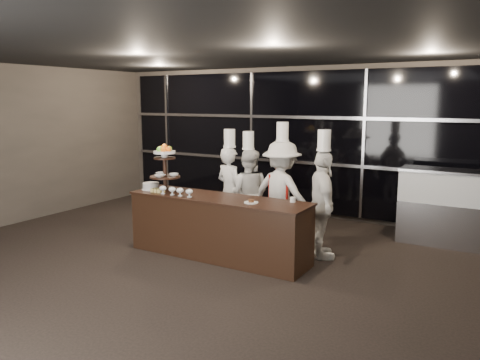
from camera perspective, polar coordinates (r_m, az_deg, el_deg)
The scene contains 14 objects.
room at distance 5.32m, azimuth -13.26°, elevation 0.36°, with size 10.00×10.00×10.00m.
window_wall at distance 9.48m, azimuth 7.87°, elevation 4.59°, with size 8.60×0.10×2.80m.
buffet_counter at distance 7.04m, azimuth -2.66°, elevation -5.71°, with size 2.84×0.74×0.92m.
display_stand at distance 7.45m, azimuth -9.16°, elevation 1.89°, with size 0.48×0.48×0.74m.
compotes at distance 7.10m, azimuth -7.81°, elevation -1.22°, with size 0.61×0.11×0.12m.
layer_cake at distance 7.64m, azimuth -10.80°, elevation -0.74°, with size 0.30×0.30×0.11m.
pastry_squares at distance 7.41m, azimuth -10.00°, elevation -1.25°, with size 0.20×0.13×0.05m.
small_plate at distance 6.54m, azimuth 1.37°, elevation -2.69°, with size 0.20×0.20×0.05m.
chef_cup at distance 6.63m, azimuth 6.46°, elevation -2.39°, with size 0.08×0.08×0.07m, color white.
display_case at distance 8.30m, azimuth 23.42°, elevation -2.58°, with size 1.33×0.58×1.24m.
chef_a at distance 7.98m, azimuth -1.26°, elevation -1.30°, with size 0.65×0.52×1.86m.
chef_b at distance 7.97m, azimuth 1.01°, elevation -1.55°, with size 0.88×0.78×1.83m.
chef_c at distance 7.58m, azimuth 5.09°, elevation -1.56°, with size 1.19×0.80×2.00m.
chef_d at distance 7.02m, azimuth 9.99°, elevation -2.86°, with size 0.84×1.01×1.92m.
Camera 1 is at (3.65, -3.77, 2.35)m, focal length 35.00 mm.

